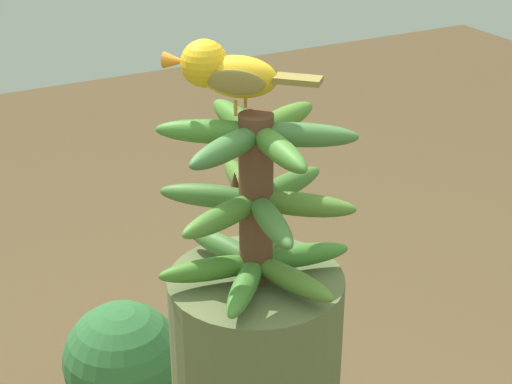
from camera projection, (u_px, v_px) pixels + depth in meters
The scene contains 3 objects.
banana_bunch at pixel (256, 200), 1.13m from camera, with size 0.28×0.29×0.25m.
perched_bird at pixel (224, 71), 1.06m from camera, with size 0.17×0.17×0.10m.
tropical_shrub at pixel (123, 360), 2.17m from camera, with size 0.32×0.32×0.42m.
Camera 1 is at (0.89, -0.47, 1.61)m, focal length 56.89 mm.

